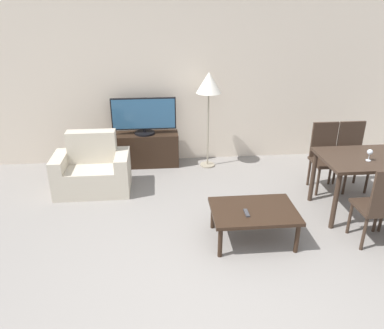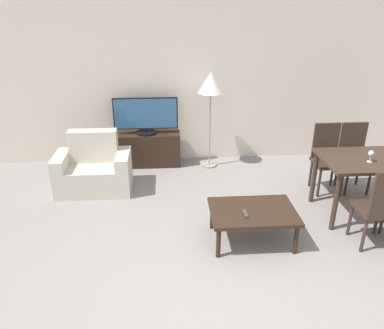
{
  "view_description": "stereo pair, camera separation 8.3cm",
  "coord_description": "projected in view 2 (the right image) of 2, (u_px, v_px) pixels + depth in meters",
  "views": [
    {
      "loc": [
        -0.49,
        -2.5,
        2.54
      ],
      "look_at": [
        -0.1,
        1.75,
        0.65
      ],
      "focal_mm": 35.0,
      "sensor_mm": 36.0,
      "label": 1
    },
    {
      "loc": [
        -0.41,
        -2.51,
        2.54
      ],
      "look_at": [
        -0.1,
        1.75,
        0.65
      ],
      "focal_mm": 35.0,
      "sensor_mm": 36.0,
      "label": 2
    }
  ],
  "objects": [
    {
      "name": "ground_plane",
      "position": [
        217.0,
        309.0,
        3.34
      ],
      "size": [
        18.0,
        18.0,
        0.0
      ],
      "primitive_type": "plane",
      "color": "gray"
    },
    {
      "name": "wall_back",
      "position": [
        190.0,
        80.0,
        6.02
      ],
      "size": [
        7.73,
        0.06,
        2.7
      ],
      "color": "beige",
      "rests_on": "ground_plane"
    },
    {
      "name": "armchair",
      "position": [
        94.0,
        170.0,
        5.34
      ],
      "size": [
        1.04,
        0.6,
        0.84
      ],
      "color": "beige",
      "rests_on": "ground_plane"
    },
    {
      "name": "tv_stand",
      "position": [
        147.0,
        149.0,
        6.17
      ],
      "size": [
        1.07,
        0.36,
        0.55
      ],
      "color": "black",
      "rests_on": "ground_plane"
    },
    {
      "name": "tv",
      "position": [
        146.0,
        116.0,
        5.94
      ],
      "size": [
        1.02,
        0.32,
        0.59
      ],
      "color": "black",
      "rests_on": "tv_stand"
    },
    {
      "name": "coffee_table",
      "position": [
        253.0,
        214.0,
        4.17
      ],
      "size": [
        0.95,
        0.67,
        0.39
      ],
      "color": "black",
      "rests_on": "ground_plane"
    },
    {
      "name": "dining_table",
      "position": [
        367.0,
        166.0,
        4.59
      ],
      "size": [
        1.12,
        0.8,
        0.77
      ],
      "color": "#38281E",
      "rests_on": "ground_plane"
    },
    {
      "name": "dining_chair_near",
      "position": [
        381.0,
        206.0,
        3.98
      ],
      "size": [
        0.4,
        0.4,
        0.97
      ],
      "color": "#38281E",
      "rests_on": "ground_plane"
    },
    {
      "name": "dining_chair_far",
      "position": [
        354.0,
        154.0,
        5.31
      ],
      "size": [
        0.4,
        0.4,
        0.97
      ],
      "color": "#38281E",
      "rests_on": "ground_plane"
    },
    {
      "name": "dining_chair_far_left",
      "position": [
        327.0,
        155.0,
        5.28
      ],
      "size": [
        0.4,
        0.4,
        0.97
      ],
      "color": "#38281E",
      "rests_on": "ground_plane"
    },
    {
      "name": "floor_lamp",
      "position": [
        211.0,
        86.0,
        5.7
      ],
      "size": [
        0.39,
        0.39,
        1.54
      ],
      "color": "gray",
      "rests_on": "ground_plane"
    },
    {
      "name": "remote_primary",
      "position": [
        245.0,
        214.0,
        4.07
      ],
      "size": [
        0.04,
        0.15,
        0.02
      ],
      "color": "#38383D",
      "rests_on": "coffee_table"
    },
    {
      "name": "wine_glass_left",
      "position": [
        371.0,
        154.0,
        4.41
      ],
      "size": [
        0.07,
        0.07,
        0.15
      ],
      "color": "silver",
      "rests_on": "dining_table"
    }
  ]
}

